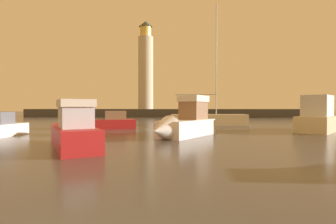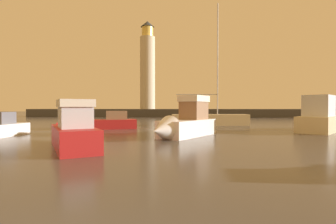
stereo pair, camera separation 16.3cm
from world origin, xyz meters
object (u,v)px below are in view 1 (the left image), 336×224
object	(u,v)px
lighthouse	(146,68)
motorboat_1	(184,123)
motorboat_0	(72,131)
sailboat_moored	(209,119)
motorboat_4	(322,119)
motorboat_5	(98,123)

from	to	relation	value
lighthouse	motorboat_1	bearing A→B (deg)	-78.43
lighthouse	motorboat_1	size ratio (longest dim) A/B	2.87
lighthouse	motorboat_1	xyz separation A→B (m)	(8.11, -39.60, -9.99)
motorboat_0	sailboat_moored	distance (m)	19.22
lighthouse	sailboat_moored	world-z (taller)	lighthouse
motorboat_0	motorboat_4	world-z (taller)	motorboat_4
motorboat_1	sailboat_moored	size ratio (longest dim) A/B	0.48
motorboat_0	motorboat_4	size ratio (longest dim) A/B	0.80
motorboat_5	sailboat_moored	size ratio (longest dim) A/B	0.49
motorboat_0	sailboat_moored	bearing A→B (deg)	62.68
sailboat_moored	motorboat_1	bearing A→B (deg)	-104.01
motorboat_1	motorboat_4	bearing A→B (deg)	24.68
motorboat_0	motorboat_1	size ratio (longest dim) A/B	0.98
lighthouse	motorboat_4	xyz separation A→B (m)	(20.59, -33.86, -9.92)
lighthouse	motorboat_5	bearing A→B (deg)	-90.13
motorboat_0	motorboat_4	xyz separation A→B (m)	(18.31, 10.85, 0.19)
motorboat_1	motorboat_5	distance (m)	10.33
motorboat_0	motorboat_1	world-z (taller)	motorboat_1
motorboat_0	sailboat_moored	xyz separation A→B (m)	(8.82, 17.07, -0.13)
lighthouse	motorboat_4	bearing A→B (deg)	-58.70
motorboat_0	sailboat_moored	size ratio (longest dim) A/B	0.47
motorboat_0	motorboat_4	bearing A→B (deg)	30.65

